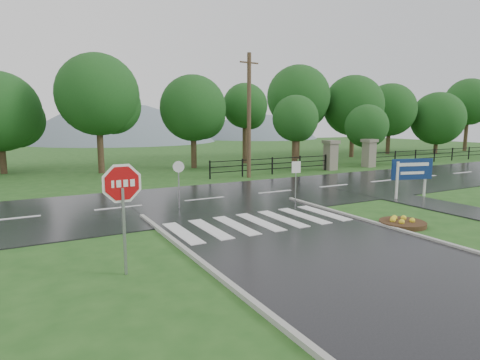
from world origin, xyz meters
TOP-DOWN VIEW (x-y plane):
  - ground at (0.00, 0.00)m, footprint 120.00×120.00m
  - main_road at (0.00, 10.00)m, footprint 90.00×8.00m
  - walkway at (8.50, 4.00)m, footprint 2.20×11.00m
  - crosswalk at (0.00, 5.00)m, footprint 6.50×2.80m
  - pillar_west at (13.00, 16.00)m, footprint 1.00×1.00m
  - pillar_east at (17.00, 16.00)m, footprint 1.00×1.00m
  - fence_west at (7.75, 16.00)m, footprint 9.58×0.08m
  - fence_east at (27.75, 16.00)m, footprint 20.58×0.08m
  - hills at (3.49, 65.00)m, footprint 102.00×48.00m
  - treeline at (1.00, 24.00)m, footprint 83.20×5.20m
  - stop_sign at (-5.44, 2.40)m, footprint 1.30×0.07m
  - estate_billboard at (8.96, 5.61)m, footprint 2.12×0.66m
  - flower_bed at (4.34, 2.27)m, footprint 1.61×1.61m
  - reg_sign_small at (3.25, 7.21)m, footprint 0.42×0.10m
  - reg_sign_round at (-1.76, 8.66)m, footprint 0.46×0.16m
  - utility_pole_east at (5.58, 15.50)m, footprint 1.42×0.27m
  - entrance_tree_left at (10.76, 17.50)m, footprint 3.46×3.46m
  - entrance_tree_right at (18.16, 17.50)m, footprint 3.61×3.61m

SIDE VIEW (x-z plane):
  - hills at x=3.49m, z-range -39.54..8.46m
  - ground at x=0.00m, z-range 0.00..0.00m
  - main_road at x=0.00m, z-range -0.02..0.02m
  - walkway at x=8.50m, z-range -0.02..0.02m
  - treeline at x=1.00m, z-range -5.00..5.00m
  - crosswalk at x=0.00m, z-range 0.05..0.07m
  - flower_bed at x=4.34m, z-range -0.04..0.28m
  - fence_west at x=7.75m, z-range 0.12..1.32m
  - fence_east at x=27.75m, z-range 0.14..1.34m
  - pillar_west at x=13.00m, z-range 0.06..2.30m
  - pillar_east at x=17.00m, z-range 0.06..2.30m
  - reg_sign_round at x=-1.76m, z-range 0.29..2.35m
  - estate_billboard at x=8.96m, z-range 0.36..2.28m
  - reg_sign_small at x=3.25m, z-range 0.42..2.35m
  - stop_sign at x=-5.44m, z-range 0.56..3.47m
  - entrance_tree_right at x=18.16m, z-range 0.70..5.75m
  - entrance_tree_left at x=10.76m, z-range 1.04..6.65m
  - utility_pole_east at x=5.58m, z-range 0.07..8.03m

